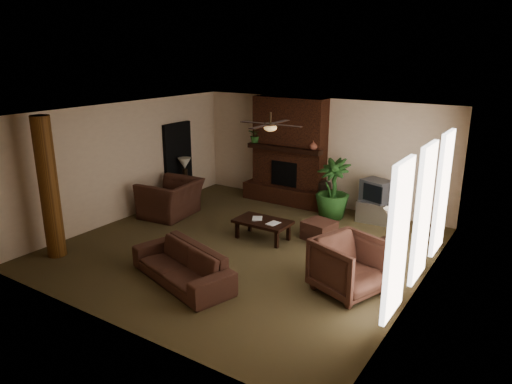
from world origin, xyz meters
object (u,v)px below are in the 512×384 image
Objects in this scene: sofa at (182,259)px; tv_stand at (376,212)px; side_table_left at (185,191)px; armchair_right at (350,263)px; side_table_right at (387,257)px; ottoman at (319,230)px; lamp_right at (393,219)px; floor_vase at (324,193)px; lamp_left at (185,165)px; coffee_table at (263,223)px; floor_plant at (332,201)px; log_column at (49,188)px; armchair_left at (171,192)px.

sofa is 5.17m from tv_stand.
sofa is at bearing -49.32° from side_table_left.
side_table_right is (0.27, 1.16, -0.25)m from armchair_right.
ottoman is 2.04m from lamp_right.
tv_stand is 5.07m from side_table_left.
sofa is 3.95× the size of side_table_right.
tv_stand is 1.48m from floor_vase.
sofa is 4.77m from lamp_left.
coffee_table is 1.85× the size of lamp_left.
armchair_right reaches higher than side_table_right.
side_table_right is (2.07, -2.16, -0.13)m from floor_plant.
coffee_table is 1.85× the size of lamp_right.
coffee_table is at bearing -179.49° from lamp_right.
ottoman is (4.04, 3.65, -1.20)m from log_column.
tv_stand is at bearing -7.55° from floor_vase.
armchair_left is 5.35m from armchair_right.
lamp_left is (0.00, 0.04, 0.73)m from side_table_left.
side_table_right is at bearing -70.62° from tv_stand.
log_column is at bearing -152.78° from lamp_right.
side_table_left is at bearing 87.83° from armchair_right.
armchair_right is 1.22m from side_table_right.
floor_vase is 0.64m from floor_plant.
tv_stand reaches higher than coffee_table.
lamp_left is (-4.91, -1.22, 0.75)m from tv_stand.
floor_vase is 3.75m from side_table_left.
sofa is 4.70m from side_table_left.
floor_plant is at bearing 72.50° from coffee_table.
armchair_right is 3.78m from floor_plant.
log_column is at bearing -87.20° from side_table_left.
sofa is 2.44m from coffee_table.
lamp_left reaches higher than armchair_left.
lamp_left is (-3.45, -1.42, 0.57)m from floor_vase.
armchair_right is 6.15m from side_table_left.
side_table_left is 1.00× the size of side_table_right.
armchair_right reaches higher than tv_stand.
floor_vase is at bearing 168.31° from tv_stand.
armchair_left is at bearing 178.98° from side_table_right.
floor_plant is 2.66× the size of side_table_right.
tv_stand is at bearing 68.79° from ottoman.
tv_stand is 1.31× the size of lamp_left.
floor_plant is at bearing 103.77° from ottoman.
lamp_right is (0.31, 1.22, 0.47)m from armchair_right.
side_table_left reaches higher than tv_stand.
log_column is at bearing -153.10° from side_table_right.
coffee_table is at bearing -107.50° from floor_plant.
coffee_table is at bearing -95.03° from floor_vase.
sofa is 3.34× the size of lamp_left.
armchair_right is 4.40m from floor_vase.
floor_vase is 3.66m from lamp_right.
armchair_left is 3.97m from floor_plant.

